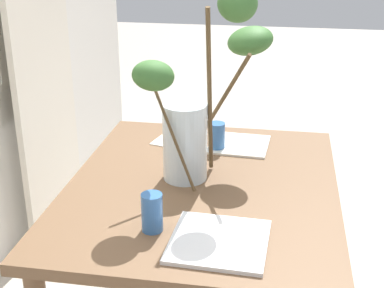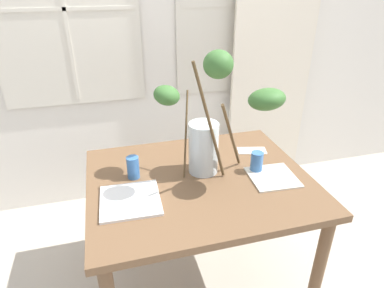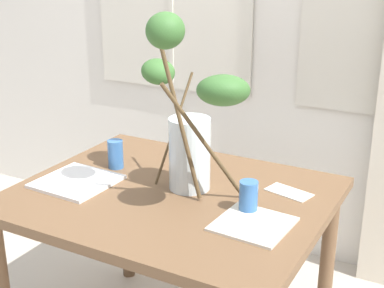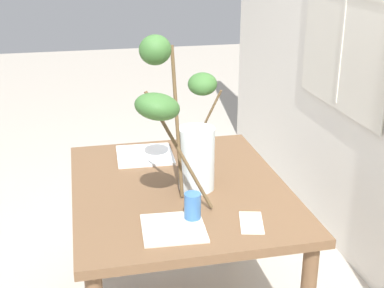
# 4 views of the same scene
# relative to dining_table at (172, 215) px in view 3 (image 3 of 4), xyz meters

# --- Properties ---
(back_wall_with_windows) EXTENTS (4.98, 0.14, 2.66)m
(back_wall_with_windows) POSITION_rel_dining_table_xyz_m (-0.00, 1.10, 0.69)
(back_wall_with_windows) COLOR silver
(back_wall_with_windows) RESTS_ON ground
(dining_table) EXTENTS (1.12, 0.92, 0.74)m
(dining_table) POSITION_rel_dining_table_xyz_m (0.00, 0.00, 0.00)
(dining_table) COLOR brown
(dining_table) RESTS_ON ground
(vase_with_branches) EXTENTS (0.60, 0.47, 0.68)m
(vase_with_branches) POSITION_rel_dining_table_xyz_m (0.06, 0.02, 0.37)
(vase_with_branches) COLOR silver
(vase_with_branches) RESTS_ON dining_table
(drinking_glass_blue_left) EXTENTS (0.06, 0.06, 0.12)m
(drinking_glass_blue_left) POSITION_rel_dining_table_xyz_m (-0.32, 0.10, 0.15)
(drinking_glass_blue_left) COLOR #386BAD
(drinking_glass_blue_left) RESTS_ON dining_table
(drinking_glass_blue_right) EXTENTS (0.06, 0.06, 0.11)m
(drinking_glass_blue_right) POSITION_rel_dining_table_xyz_m (0.31, -0.01, 0.15)
(drinking_glass_blue_right) COLOR #386BAD
(drinking_glass_blue_right) RESTS_ON dining_table
(plate_square_left) EXTENTS (0.28, 0.28, 0.01)m
(plate_square_left) POSITION_rel_dining_table_xyz_m (-0.36, -0.10, 0.10)
(plate_square_left) COLOR white
(plate_square_left) RESTS_ON dining_table
(plate_square_right) EXTENTS (0.24, 0.24, 0.01)m
(plate_square_right) POSITION_rel_dining_table_xyz_m (0.36, -0.09, 0.10)
(plate_square_right) COLOR silver
(plate_square_right) RESTS_ON dining_table
(napkin_folded) EXTENTS (0.18, 0.12, 0.00)m
(napkin_folded) POSITION_rel_dining_table_xyz_m (0.38, 0.20, 0.10)
(napkin_folded) COLOR silver
(napkin_folded) RESTS_ON dining_table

